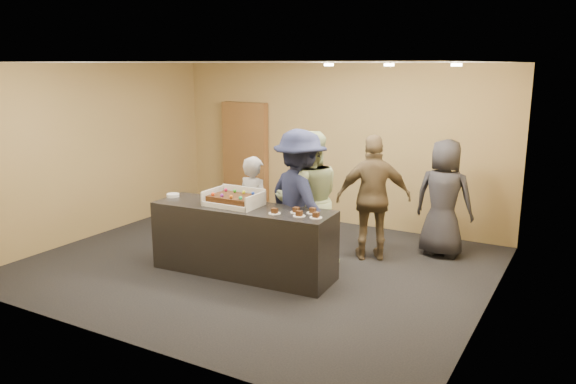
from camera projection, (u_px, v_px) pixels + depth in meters
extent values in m
plane|color=black|center=(257.00, 264.00, 7.68)|extent=(6.00, 6.00, 0.00)
plane|color=silver|center=(255.00, 62.00, 7.08)|extent=(6.00, 6.00, 0.00)
cube|color=#A4874F|center=(336.00, 144.00, 9.50)|extent=(6.00, 0.04, 2.70)
cube|color=#A4874F|center=(112.00, 209.00, 5.26)|extent=(6.00, 0.04, 2.70)
cube|color=#A4874F|center=(95.00, 151.00, 8.82)|extent=(0.04, 5.00, 2.70)
cube|color=#A4874F|center=(494.00, 193.00, 5.94)|extent=(0.04, 5.00, 2.70)
cube|color=black|center=(243.00, 240.00, 7.27)|extent=(2.44, 0.85, 0.90)
cube|color=brown|center=(245.00, 157.00, 10.36)|extent=(0.91, 0.15, 2.00)
cube|color=white|center=(234.00, 203.00, 7.23)|extent=(0.67, 0.47, 0.06)
cube|color=white|center=(213.00, 195.00, 7.37)|extent=(0.02, 0.47, 0.18)
cube|color=white|center=(256.00, 201.00, 7.05)|extent=(0.02, 0.47, 0.18)
cube|color=white|center=(244.00, 194.00, 7.41)|extent=(0.67, 0.02, 0.20)
cube|color=#321C0B|center=(234.00, 198.00, 7.21)|extent=(0.59, 0.41, 0.07)
sphere|color=#D71954|center=(226.00, 190.00, 7.43)|extent=(0.04, 0.04, 0.04)
sphere|color=green|center=(235.00, 191.00, 7.36)|extent=(0.04, 0.04, 0.04)
sphere|color=#EBFF1A|center=(244.00, 192.00, 7.29)|extent=(0.04, 0.04, 0.04)
sphere|color=blue|center=(253.00, 193.00, 7.22)|extent=(0.04, 0.04, 0.04)
sphere|color=#E84013|center=(213.00, 194.00, 7.19)|extent=(0.04, 0.04, 0.04)
sphere|color=purple|center=(222.00, 195.00, 7.12)|extent=(0.04, 0.04, 0.04)
sphere|color=orange|center=(231.00, 197.00, 7.05)|extent=(0.04, 0.04, 0.04)
sphere|color=#27C375|center=(240.00, 198.00, 6.98)|extent=(0.04, 0.04, 0.04)
cylinder|color=white|center=(173.00, 195.00, 7.69)|extent=(0.17, 0.17, 0.04)
cylinder|color=white|center=(275.00, 213.00, 6.83)|extent=(0.15, 0.15, 0.01)
cube|color=#321C0B|center=(275.00, 211.00, 6.82)|extent=(0.07, 0.06, 0.06)
cylinder|color=white|center=(296.00, 212.00, 6.88)|extent=(0.15, 0.15, 0.01)
cube|color=#321C0B|center=(296.00, 210.00, 6.87)|extent=(0.07, 0.06, 0.06)
cylinder|color=white|center=(299.00, 216.00, 6.71)|extent=(0.15, 0.15, 0.01)
cube|color=#321C0B|center=(299.00, 213.00, 6.70)|extent=(0.07, 0.06, 0.06)
cylinder|color=white|center=(313.00, 213.00, 6.85)|extent=(0.15, 0.15, 0.01)
cube|color=#321C0B|center=(313.00, 210.00, 6.84)|extent=(0.07, 0.06, 0.06)
cylinder|color=white|center=(316.00, 218.00, 6.64)|extent=(0.15, 0.15, 0.01)
cube|color=#321C0B|center=(316.00, 215.00, 6.63)|extent=(0.07, 0.06, 0.06)
imported|color=#96969A|center=(254.00, 210.00, 7.64)|extent=(0.60, 0.46, 1.48)
imported|color=#90A274|center=(309.00, 200.00, 7.44)|extent=(1.13, 1.10, 1.84)
imported|color=#1B203E|center=(300.00, 201.00, 7.34)|extent=(1.39, 1.18, 1.87)
imported|color=brown|center=(374.00, 198.00, 7.73)|extent=(1.11, 0.86, 1.75)
imported|color=#29282E|center=(444.00, 198.00, 7.89)|extent=(0.84, 0.56, 1.67)
cylinder|color=#FFEAC6|center=(329.00, 65.00, 7.13)|extent=(0.12, 0.12, 0.03)
cylinder|color=#FFEAC6|center=(389.00, 65.00, 6.74)|extent=(0.12, 0.12, 0.03)
cylinder|color=#FFEAC6|center=(457.00, 65.00, 6.36)|extent=(0.12, 0.12, 0.03)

